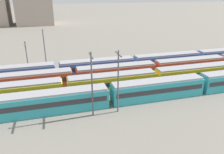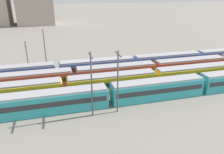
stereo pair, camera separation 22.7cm
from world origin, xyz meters
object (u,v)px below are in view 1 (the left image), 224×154
(catenary_pole_0, at_px, (118,79))
(catenary_pole_2, at_px, (92,82))
(train_track_0, at_px, (201,84))
(catenary_pole_1, at_px, (27,57))
(train_track_3, at_px, (198,58))
(catenary_pole_3, at_px, (45,50))
(train_track_2, at_px, (155,69))
(train_track_1, at_px, (155,78))

(catenary_pole_0, relative_size, catenary_pole_2, 0.99)
(train_track_0, xyz_separation_m, catenary_pole_1, (-33.89, 18.46, 2.87))
(train_track_3, xyz_separation_m, catenary_pole_2, (-32.89, -18.43, 4.07))
(train_track_0, height_order, catenary_pole_0, catenary_pole_0)
(catenary_pole_3, bearing_deg, train_track_0, -32.42)
(train_track_3, xyz_separation_m, catenary_pole_0, (-28.60, -18.45, 4.03))
(train_track_2, height_order, train_track_3, same)
(train_track_1, bearing_deg, catenary_pole_1, 153.37)
(catenary_pole_2, height_order, catenary_pole_3, catenary_pole_3)
(train_track_1, xyz_separation_m, catenary_pole_1, (-26.45, 13.26, 2.87))
(train_track_1, bearing_deg, train_track_2, 65.89)
(train_track_1, bearing_deg, catenary_pole_0, -143.15)
(catenary_pole_0, distance_m, catenary_pole_1, 26.50)
(catenary_pole_3, bearing_deg, train_track_3, -4.69)
(catenary_pole_2, distance_m, catenary_pole_3, 22.92)
(train_track_0, height_order, train_track_2, same)
(train_track_0, distance_m, catenary_pole_2, 23.01)
(catenary_pole_2, bearing_deg, train_track_3, 29.26)
(train_track_3, distance_m, catenary_pole_3, 40.53)
(catenary_pole_0, bearing_deg, train_track_2, 45.40)
(train_track_1, xyz_separation_m, train_track_3, (17.86, 10.40, 0.00))
(train_track_0, xyz_separation_m, train_track_2, (-5.12, 10.40, 0.00))
(catenary_pole_1, xyz_separation_m, catenary_pole_2, (11.42, -21.29, 1.20))
(train_track_1, height_order, catenary_pole_3, catenary_pole_3)
(catenary_pole_1, xyz_separation_m, catenary_pole_3, (4.13, 0.44, 1.26))
(catenary_pole_0, bearing_deg, train_track_1, 36.85)
(train_track_0, relative_size, train_track_3, 1.00)
(catenary_pole_0, distance_m, catenary_pole_2, 4.29)
(catenary_pole_2, bearing_deg, train_track_0, 7.17)
(train_track_3, height_order, catenary_pole_2, catenary_pole_2)
(catenary_pole_3, bearing_deg, train_track_1, -31.54)
(train_track_2, relative_size, train_track_3, 0.66)
(catenary_pole_0, relative_size, catenary_pole_3, 0.98)
(catenary_pole_0, xyz_separation_m, catenary_pole_1, (-15.71, 21.31, -1.16))
(train_track_2, bearing_deg, train_track_0, -63.80)
(catenary_pole_1, distance_m, catenary_pole_2, 24.19)
(train_track_3, xyz_separation_m, catenary_pole_1, (-44.31, 2.86, 2.87))
(train_track_0, xyz_separation_m, catenary_pole_0, (-18.18, -2.85, 4.03))
(catenary_pole_1, bearing_deg, catenary_pole_3, 6.02)
(train_track_3, bearing_deg, train_track_0, -123.74)
(catenary_pole_2, xyz_separation_m, catenary_pole_3, (-7.29, 21.73, 0.06))
(catenary_pole_0, height_order, catenary_pole_2, catenary_pole_2)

